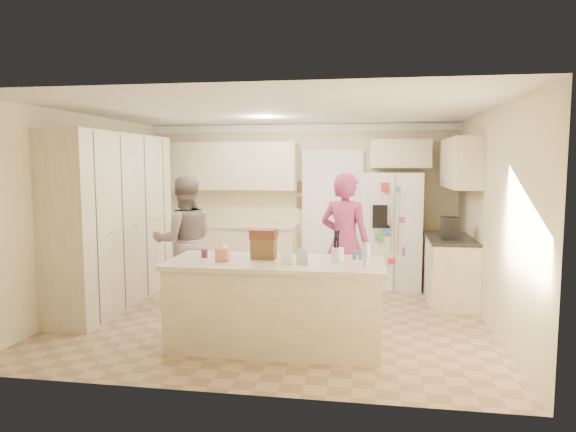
% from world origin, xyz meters
% --- Properties ---
extents(floor, '(5.20, 4.60, 0.02)m').
position_xyz_m(floor, '(0.00, 0.00, -0.01)').
color(floor, tan).
rests_on(floor, ground).
extents(ceiling, '(5.20, 4.60, 0.02)m').
position_xyz_m(ceiling, '(0.00, 0.00, 2.61)').
color(ceiling, white).
rests_on(ceiling, wall_back).
extents(wall_back, '(5.20, 0.02, 2.60)m').
position_xyz_m(wall_back, '(0.00, 2.31, 1.30)').
color(wall_back, beige).
rests_on(wall_back, ground).
extents(wall_front, '(5.20, 0.02, 2.60)m').
position_xyz_m(wall_front, '(0.00, -2.31, 1.30)').
color(wall_front, beige).
rests_on(wall_front, ground).
extents(wall_left, '(0.02, 4.60, 2.60)m').
position_xyz_m(wall_left, '(-2.61, 0.00, 1.30)').
color(wall_left, beige).
rests_on(wall_left, ground).
extents(wall_right, '(0.02, 4.60, 2.60)m').
position_xyz_m(wall_right, '(2.61, 0.00, 1.30)').
color(wall_right, beige).
rests_on(wall_right, ground).
extents(crown_back, '(5.20, 0.08, 0.12)m').
position_xyz_m(crown_back, '(0.00, 2.26, 2.53)').
color(crown_back, white).
rests_on(crown_back, wall_back).
extents(pantry_bank, '(0.60, 2.60, 2.35)m').
position_xyz_m(pantry_bank, '(-2.30, 0.20, 1.18)').
color(pantry_bank, '#F2E6C1').
rests_on(pantry_bank, floor).
extents(back_base_cab, '(2.20, 0.60, 0.88)m').
position_xyz_m(back_base_cab, '(-1.15, 2.00, 0.44)').
color(back_base_cab, '#F2E6C1').
rests_on(back_base_cab, floor).
extents(back_countertop, '(2.24, 0.63, 0.04)m').
position_xyz_m(back_countertop, '(-1.15, 1.99, 0.90)').
color(back_countertop, beige).
rests_on(back_countertop, back_base_cab).
extents(back_upper_cab, '(2.20, 0.35, 0.80)m').
position_xyz_m(back_upper_cab, '(-1.15, 2.12, 1.90)').
color(back_upper_cab, '#F2E6C1').
rests_on(back_upper_cab, wall_back).
extents(doorway_opening, '(0.90, 0.06, 2.10)m').
position_xyz_m(doorway_opening, '(0.55, 2.28, 1.05)').
color(doorway_opening, black).
rests_on(doorway_opening, floor).
extents(doorway_casing, '(1.02, 0.03, 2.22)m').
position_xyz_m(doorway_casing, '(0.55, 2.24, 1.05)').
color(doorway_casing, white).
rests_on(doorway_casing, floor).
extents(wall_frame_upper, '(0.15, 0.02, 0.20)m').
position_xyz_m(wall_frame_upper, '(0.02, 2.27, 1.55)').
color(wall_frame_upper, brown).
rests_on(wall_frame_upper, wall_back).
extents(wall_frame_lower, '(0.15, 0.02, 0.20)m').
position_xyz_m(wall_frame_lower, '(0.02, 2.27, 1.28)').
color(wall_frame_lower, brown).
rests_on(wall_frame_lower, wall_back).
extents(refrigerator, '(0.97, 0.79, 1.80)m').
position_xyz_m(refrigerator, '(1.55, 1.81, 0.90)').
color(refrigerator, white).
rests_on(refrigerator, floor).
extents(fridge_seam, '(0.02, 0.02, 1.78)m').
position_xyz_m(fridge_seam, '(1.55, 1.45, 0.90)').
color(fridge_seam, gray).
rests_on(fridge_seam, refrigerator).
extents(fridge_dispenser, '(0.22, 0.03, 0.35)m').
position_xyz_m(fridge_dispenser, '(1.33, 1.44, 1.15)').
color(fridge_dispenser, black).
rests_on(fridge_dispenser, refrigerator).
extents(fridge_handle_l, '(0.02, 0.02, 0.85)m').
position_xyz_m(fridge_handle_l, '(1.50, 1.44, 1.05)').
color(fridge_handle_l, silver).
rests_on(fridge_handle_l, refrigerator).
extents(fridge_handle_r, '(0.02, 0.02, 0.85)m').
position_xyz_m(fridge_handle_r, '(1.60, 1.44, 1.05)').
color(fridge_handle_r, silver).
rests_on(fridge_handle_r, refrigerator).
extents(over_fridge_cab, '(0.95, 0.35, 0.45)m').
position_xyz_m(over_fridge_cab, '(1.65, 2.12, 2.10)').
color(over_fridge_cab, '#F2E6C1').
rests_on(over_fridge_cab, wall_back).
extents(right_base_cab, '(0.60, 1.20, 0.88)m').
position_xyz_m(right_base_cab, '(2.30, 1.00, 0.44)').
color(right_base_cab, '#F2E6C1').
rests_on(right_base_cab, floor).
extents(right_countertop, '(0.63, 1.24, 0.04)m').
position_xyz_m(right_countertop, '(2.29, 1.00, 0.90)').
color(right_countertop, '#2D2B28').
rests_on(right_countertop, right_base_cab).
extents(right_upper_cab, '(0.35, 1.50, 0.70)m').
position_xyz_m(right_upper_cab, '(2.43, 1.20, 1.95)').
color(right_upper_cab, '#F2E6C1').
rests_on(right_upper_cab, wall_right).
extents(coffee_maker, '(0.22, 0.28, 0.30)m').
position_xyz_m(coffee_maker, '(2.25, 0.80, 1.07)').
color(coffee_maker, black).
rests_on(coffee_maker, right_countertop).
extents(island_base, '(2.20, 0.90, 0.88)m').
position_xyz_m(island_base, '(0.20, -1.10, 0.44)').
color(island_base, '#F2E6C1').
rests_on(island_base, floor).
extents(island_top, '(2.28, 0.96, 0.05)m').
position_xyz_m(island_top, '(0.20, -1.10, 0.90)').
color(island_top, beige).
rests_on(island_top, island_base).
extents(utensil_crock, '(0.13, 0.13, 0.15)m').
position_xyz_m(utensil_crock, '(0.85, -1.05, 1.00)').
color(utensil_crock, white).
rests_on(utensil_crock, island_top).
extents(tissue_box, '(0.13, 0.13, 0.14)m').
position_xyz_m(tissue_box, '(-0.35, -1.20, 1.00)').
color(tissue_box, '#E57C77').
rests_on(tissue_box, island_top).
extents(tissue_plume, '(0.08, 0.08, 0.08)m').
position_xyz_m(tissue_plume, '(-0.35, -1.20, 1.10)').
color(tissue_plume, white).
rests_on(tissue_plume, tissue_box).
extents(dollhouse_body, '(0.26, 0.18, 0.22)m').
position_xyz_m(dollhouse_body, '(0.05, -1.00, 1.04)').
color(dollhouse_body, brown).
rests_on(dollhouse_body, island_top).
extents(dollhouse_roof, '(0.28, 0.20, 0.10)m').
position_xyz_m(dollhouse_roof, '(0.05, -1.00, 1.20)').
color(dollhouse_roof, '#592D1E').
rests_on(dollhouse_roof, dollhouse_body).
extents(jam_jar, '(0.07, 0.07, 0.09)m').
position_xyz_m(jam_jar, '(-0.60, -1.05, 0.97)').
color(jam_jar, '#59263F').
rests_on(jam_jar, island_top).
extents(greeting_card_a, '(0.12, 0.06, 0.16)m').
position_xyz_m(greeting_card_a, '(0.35, -1.30, 1.01)').
color(greeting_card_a, white).
rests_on(greeting_card_a, island_top).
extents(greeting_card_b, '(0.12, 0.05, 0.16)m').
position_xyz_m(greeting_card_b, '(0.50, -1.25, 1.01)').
color(greeting_card_b, silver).
rests_on(greeting_card_b, island_top).
extents(water_bottle, '(0.07, 0.07, 0.24)m').
position_xyz_m(water_bottle, '(1.15, -1.25, 1.04)').
color(water_bottle, silver).
rests_on(water_bottle, island_top).
extents(shaker_salt, '(0.05, 0.05, 0.09)m').
position_xyz_m(shaker_salt, '(1.02, -0.88, 0.97)').
color(shaker_salt, '#44579E').
rests_on(shaker_salt, island_top).
extents(shaker_pepper, '(0.05, 0.05, 0.09)m').
position_xyz_m(shaker_pepper, '(1.09, -0.88, 0.97)').
color(shaker_pepper, '#44579E').
rests_on(shaker_pepper, island_top).
extents(teen_boy, '(1.07, 0.99, 1.78)m').
position_xyz_m(teen_boy, '(-1.34, 0.31, 0.89)').
color(teen_boy, gray).
rests_on(teen_boy, floor).
extents(teen_girl, '(0.78, 0.64, 1.84)m').
position_xyz_m(teen_girl, '(0.86, 0.27, 0.92)').
color(teen_girl, '#AE3795').
rests_on(teen_girl, floor).
extents(fridge_magnets, '(0.76, 0.02, 1.44)m').
position_xyz_m(fridge_magnets, '(1.55, 1.45, 0.90)').
color(fridge_magnets, tan).
rests_on(fridge_magnets, refrigerator).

